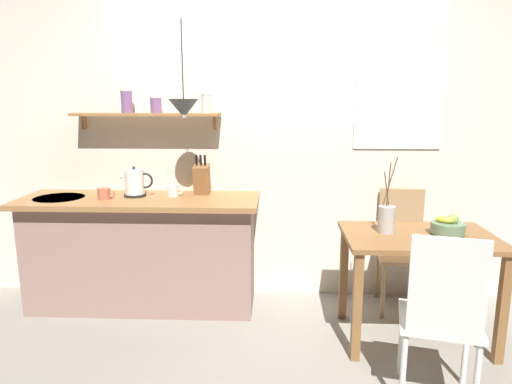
# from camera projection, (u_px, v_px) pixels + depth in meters

# --- Properties ---
(ground_plane) EXTENTS (14.00, 14.00, 0.00)m
(ground_plane) POSITION_uv_depth(u_px,v_px,m) (268.00, 326.00, 3.36)
(ground_plane) COLOR gray
(back_wall) EXTENTS (6.80, 0.11, 2.70)m
(back_wall) POSITION_uv_depth(u_px,v_px,m) (295.00, 134.00, 3.71)
(back_wall) COLOR silver
(back_wall) RESTS_ON ground_plane
(kitchen_counter) EXTENTS (1.83, 0.63, 0.89)m
(kitchen_counter) POSITION_uv_depth(u_px,v_px,m) (143.00, 251.00, 3.62)
(kitchen_counter) COLOR gray
(kitchen_counter) RESTS_ON ground_plane
(wall_shelf) EXTENTS (1.16, 0.20, 0.31)m
(wall_shelf) POSITION_uv_depth(u_px,v_px,m) (152.00, 110.00, 3.57)
(wall_shelf) COLOR #9E6B3D
(dining_table) EXTENTS (0.99, 0.67, 0.75)m
(dining_table) POSITION_uv_depth(u_px,v_px,m) (418.00, 253.00, 3.06)
(dining_table) COLOR brown
(dining_table) RESTS_ON ground_plane
(dining_chair_near) EXTENTS (0.50, 0.49, 0.98)m
(dining_chair_near) POSITION_uv_depth(u_px,v_px,m) (442.00, 313.00, 2.37)
(dining_chair_near) COLOR white
(dining_chair_near) RESTS_ON ground_plane
(dining_chair_far) EXTENTS (0.43, 0.47, 0.93)m
(dining_chair_far) POSITION_uv_depth(u_px,v_px,m) (402.00, 243.00, 3.63)
(dining_chair_far) COLOR tan
(dining_chair_far) RESTS_ON ground_plane
(fruit_bowl) EXTENTS (0.22, 0.22, 0.14)m
(fruit_bowl) POSITION_uv_depth(u_px,v_px,m) (448.00, 227.00, 3.03)
(fruit_bowl) COLOR slate
(fruit_bowl) RESTS_ON dining_table
(twig_vase) EXTENTS (0.11, 0.11, 0.51)m
(twig_vase) POSITION_uv_depth(u_px,v_px,m) (387.00, 219.00, 3.07)
(twig_vase) COLOR #B7B2A8
(twig_vase) RESTS_ON dining_table
(electric_kettle) EXTENTS (0.26, 0.17, 0.23)m
(electric_kettle) POSITION_uv_depth(u_px,v_px,m) (135.00, 183.00, 3.55)
(electric_kettle) COLOR black
(electric_kettle) RESTS_ON kitchen_counter
(knife_block) EXTENTS (0.12, 0.17, 0.32)m
(knife_block) POSITION_uv_depth(u_px,v_px,m) (202.00, 179.00, 3.62)
(knife_block) COLOR brown
(knife_block) RESTS_ON kitchen_counter
(coffee_mug_by_sink) EXTENTS (0.13, 0.09, 0.09)m
(coffee_mug_by_sink) POSITION_uv_depth(u_px,v_px,m) (104.00, 194.00, 3.45)
(coffee_mug_by_sink) COLOR #C6664C
(coffee_mug_by_sink) RESTS_ON kitchen_counter
(coffee_mug_spare) EXTENTS (0.12, 0.09, 0.09)m
(coffee_mug_spare) POSITION_uv_depth(u_px,v_px,m) (173.00, 191.00, 3.55)
(coffee_mug_spare) COLOR white
(coffee_mug_spare) RESTS_ON kitchen_counter
(pendant_lamp) EXTENTS (0.22, 0.22, 0.67)m
(pendant_lamp) POSITION_uv_depth(u_px,v_px,m) (184.00, 108.00, 3.24)
(pendant_lamp) COLOR black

